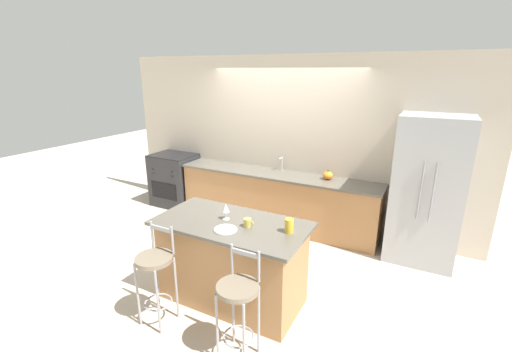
{
  "coord_description": "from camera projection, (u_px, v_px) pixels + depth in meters",
  "views": [
    {
      "loc": [
        2.13,
        -4.42,
        2.47
      ],
      "look_at": [
        0.15,
        -0.65,
        1.14
      ],
      "focal_mm": 24.0,
      "sensor_mm": 36.0,
      "label": 1
    }
  ],
  "objects": [
    {
      "name": "bar_stool_far",
      "position": [
        238.0,
        300.0,
        2.91
      ],
      "size": [
        0.37,
        0.37,
        1.03
      ],
      "color": "#99999E",
      "rests_on": "ground_plane"
    },
    {
      "name": "oven_range",
      "position": [
        175.0,
        180.0,
        6.45
      ],
      "size": [
        0.79,
        0.65,
        0.97
      ],
      "color": "#28282B",
      "rests_on": "ground_plane"
    },
    {
      "name": "wall_back",
      "position": [
        284.0,
        142.0,
        5.56
      ],
      "size": [
        6.0,
        0.07,
        2.7
      ],
      "color": "beige",
      "rests_on": "ground_plane"
    },
    {
      "name": "sink_faucet",
      "position": [
        281.0,
        162.0,
        5.56
      ],
      "size": [
        0.02,
        0.13,
        0.22
      ],
      "color": "#ADAFB5",
      "rests_on": "back_counter"
    },
    {
      "name": "tumbler_cup",
      "position": [
        289.0,
        226.0,
        3.33
      ],
      "size": [
        0.08,
        0.08,
        0.14
      ],
      "color": "gold",
      "rests_on": "kitchen_island"
    },
    {
      "name": "pumpkin_decoration",
      "position": [
        328.0,
        175.0,
        5.12
      ],
      "size": [
        0.16,
        0.16,
        0.15
      ],
      "color": "orange",
      "rests_on": "back_counter"
    },
    {
      "name": "kitchen_island",
      "position": [
        232.0,
        261.0,
        3.72
      ],
      "size": [
        1.62,
        0.84,
        0.94
      ],
      "color": "#A87547",
      "rests_on": "ground_plane"
    },
    {
      "name": "ground_plane",
      "position": [
        267.0,
        233.0,
        5.42
      ],
      "size": [
        18.0,
        18.0,
        0.0
      ],
      "primitive_type": "plane",
      "color": "beige"
    },
    {
      "name": "back_counter",
      "position": [
        276.0,
        199.0,
        5.58
      ],
      "size": [
        3.31,
        0.62,
        0.89
      ],
      "color": "#A87547",
      "rests_on": "ground_plane"
    },
    {
      "name": "bar_stool_near",
      "position": [
        156.0,
        270.0,
        3.35
      ],
      "size": [
        0.37,
        0.37,
        1.03
      ],
      "color": "#99999E",
      "rests_on": "ground_plane"
    },
    {
      "name": "refrigerator",
      "position": [
        427.0,
        191.0,
        4.41
      ],
      "size": [
        0.84,
        0.69,
        1.95
      ],
      "color": "#ADAFB5",
      "rests_on": "ground_plane"
    },
    {
      "name": "coffee_mug",
      "position": [
        248.0,
        223.0,
        3.46
      ],
      "size": [
        0.11,
        0.08,
        0.09
      ],
      "color": "#C1B251",
      "rests_on": "kitchen_island"
    },
    {
      "name": "wine_glass",
      "position": [
        226.0,
        208.0,
        3.62
      ],
      "size": [
        0.08,
        0.08,
        0.18
      ],
      "color": "white",
      "rests_on": "kitchen_island"
    },
    {
      "name": "dinner_plate",
      "position": [
        226.0,
        229.0,
        3.4
      ],
      "size": [
        0.23,
        0.23,
        0.02
      ],
      "color": "white",
      "rests_on": "kitchen_island"
    }
  ]
}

